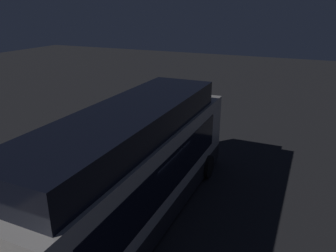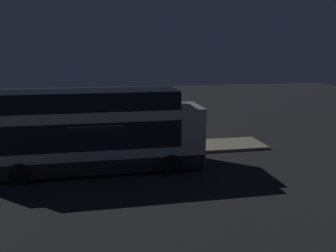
% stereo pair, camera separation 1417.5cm
% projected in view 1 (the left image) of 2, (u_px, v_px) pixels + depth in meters
% --- Properties ---
extents(ground, '(80.00, 80.00, 0.00)m').
position_uv_depth(ground, '(143.00, 214.00, 11.25)').
color(ground, '#232326').
extents(platform, '(20.00, 2.51, 0.16)m').
position_uv_depth(platform, '(76.00, 194.00, 12.32)').
color(platform, gray).
rests_on(platform, ground).
extents(bus_lead, '(10.68, 2.84, 3.95)m').
position_uv_depth(bus_lead, '(136.00, 171.00, 10.48)').
color(bus_lead, '#B2ADA8').
rests_on(bus_lead, ground).
extents(passenger_boarding, '(0.62, 0.68, 1.66)m').
position_uv_depth(passenger_boarding, '(94.00, 161.00, 12.84)').
color(passenger_boarding, '#2D2D33').
rests_on(passenger_boarding, platform).
extents(passenger_waiting, '(0.61, 0.56, 1.74)m').
position_uv_depth(passenger_waiting, '(143.00, 138.00, 14.83)').
color(passenger_waiting, gray).
rests_on(passenger_waiting, platform).
extents(passenger_with_bags, '(0.58, 0.64, 1.61)m').
position_uv_depth(passenger_with_bags, '(128.00, 151.00, 13.76)').
color(passenger_with_bags, '#6B604C').
rests_on(passenger_with_bags, platform).
extents(suitcase, '(0.44, 0.19, 1.00)m').
position_uv_depth(suitcase, '(138.00, 156.00, 14.35)').
color(suitcase, '#334C7F').
rests_on(suitcase, platform).
extents(sign_post, '(0.10, 0.69, 2.22)m').
position_uv_depth(sign_post, '(67.00, 181.00, 10.24)').
color(sign_post, '#4C4C51').
rests_on(sign_post, platform).
extents(trash_bin, '(0.44, 0.44, 0.65)m').
position_uv_depth(trash_bin, '(43.00, 220.00, 10.15)').
color(trash_bin, '#2D4C33').
rests_on(trash_bin, platform).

